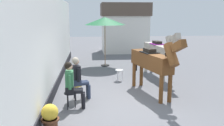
% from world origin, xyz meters
% --- Properties ---
extents(ground_plane, '(40.00, 40.00, 0.00)m').
position_xyz_m(ground_plane, '(0.00, 3.00, 0.00)').
color(ground_plane, slate).
extents(pub_facade_wall, '(0.34, 14.00, 3.40)m').
position_xyz_m(pub_facade_wall, '(-2.55, 1.50, 1.54)').
color(pub_facade_wall, white).
rests_on(pub_facade_wall, ground_plane).
extents(distant_cottage, '(3.40, 2.60, 3.50)m').
position_xyz_m(distant_cottage, '(1.40, 10.48, 1.80)').
color(distant_cottage, silver).
rests_on(distant_cottage, ground_plane).
extents(seated_visitor_near, '(0.61, 0.49, 1.39)m').
position_xyz_m(seated_visitor_near, '(-1.70, -0.19, 0.78)').
color(seated_visitor_near, black).
rests_on(seated_visitor_near, ground_plane).
extents(seated_visitor_far, '(0.61, 0.48, 1.39)m').
position_xyz_m(seated_visitor_far, '(-1.54, 0.58, 0.78)').
color(seated_visitor_far, gold).
rests_on(seated_visitor_far, ground_plane).
extents(saddled_horse_near, '(1.04, 2.93, 2.06)m').
position_xyz_m(saddled_horse_near, '(0.93, 0.81, 1.16)').
color(saddled_horse_near, brown).
rests_on(saddled_horse_near, ground_plane).
extents(saddled_horse_far, '(0.74, 2.99, 2.06)m').
position_xyz_m(saddled_horse_far, '(1.82, 3.08, 1.16)').
color(saddled_horse_far, '#B2A899').
rests_on(saddled_horse_far, ground_plane).
extents(flower_planter_near, '(0.43, 0.43, 0.64)m').
position_xyz_m(flower_planter_near, '(-2.13, -1.49, 0.33)').
color(flower_planter_near, brown).
rests_on(flower_planter_near, ground_plane).
extents(cafe_parasol, '(2.10, 2.10, 2.58)m').
position_xyz_m(cafe_parasol, '(-0.35, 5.62, 2.36)').
color(cafe_parasol, black).
rests_on(cafe_parasol, ground_plane).
extents(spare_stool_white, '(0.32, 0.32, 0.46)m').
position_xyz_m(spare_stool_white, '(0.04, 2.65, 0.40)').
color(spare_stool_white, white).
rests_on(spare_stool_white, ground_plane).
extents(satchel_bag, '(0.24, 0.30, 0.20)m').
position_xyz_m(satchel_bag, '(-1.71, 1.23, 0.10)').
color(satchel_bag, black).
rests_on(satchel_bag, ground_plane).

